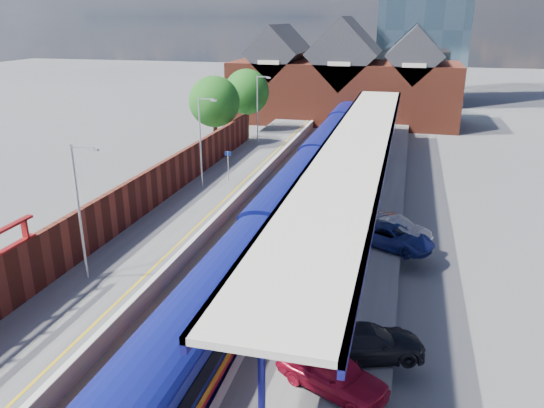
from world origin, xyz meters
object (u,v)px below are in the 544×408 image
(lamp_post_c, at_px, (202,137))
(parked_car_silver, at_px, (394,229))
(platform_sign, at_px, (228,161))
(parked_car_red, at_px, (332,372))
(parked_car_dark, at_px, (367,342))
(lamp_post_b, at_px, (81,205))
(train, at_px, (314,164))
(lamp_post_d, at_px, (259,105))
(parked_car_blue, at_px, (393,236))

(lamp_post_c, bearing_deg, parked_car_silver, -25.42)
(platform_sign, distance_m, parked_car_red, 26.31)
(parked_car_dark, bearing_deg, lamp_post_b, 58.29)
(platform_sign, height_order, parked_car_red, platform_sign)
(parked_car_red, bearing_deg, train, 37.79)
(parked_car_dark, bearing_deg, platform_sign, 12.36)
(lamp_post_d, relative_size, parked_car_silver, 1.60)
(train, bearing_deg, lamp_post_c, -147.63)
(parked_car_dark, distance_m, parked_car_blue, 11.06)
(parked_car_red, bearing_deg, lamp_post_d, 45.74)
(platform_sign, distance_m, parked_car_silver, 16.29)
(platform_sign, relative_size, parked_car_silver, 0.57)
(lamp_post_c, height_order, platform_sign, lamp_post_c)
(platform_sign, relative_size, parked_car_dark, 0.54)
(train, xyz_separation_m, lamp_post_d, (-7.86, 11.02, 2.87))
(train, bearing_deg, parked_car_red, -78.46)
(parked_car_red, height_order, parked_car_blue, parked_car_red)
(train, height_order, parked_car_silver, train)
(train, distance_m, lamp_post_b, 22.58)
(parked_car_dark, bearing_deg, parked_car_blue, -21.94)
(lamp_post_c, xyz_separation_m, platform_sign, (1.36, 2.00, -2.30))
(lamp_post_b, height_order, parked_car_dark, lamp_post_b)
(platform_sign, xyz_separation_m, parked_car_red, (11.89, -23.45, -0.97))
(lamp_post_b, bearing_deg, parked_car_dark, -12.72)
(train, relative_size, lamp_post_b, 9.42)
(lamp_post_b, height_order, lamp_post_d, same)
(lamp_post_b, bearing_deg, lamp_post_d, 90.00)
(lamp_post_d, bearing_deg, parked_car_dark, -67.92)
(lamp_post_d, bearing_deg, lamp_post_c, -90.00)
(lamp_post_c, relative_size, parked_car_dark, 1.53)
(lamp_post_d, distance_m, parked_car_dark, 38.16)
(lamp_post_c, relative_size, lamp_post_d, 1.00)
(train, distance_m, parked_car_silver, 13.94)
(lamp_post_d, height_order, platform_sign, lamp_post_d)
(lamp_post_c, distance_m, lamp_post_d, 16.00)
(parked_car_blue, bearing_deg, parked_car_dark, -156.89)
(lamp_post_b, distance_m, lamp_post_c, 16.00)
(train, xyz_separation_m, parked_car_dark, (6.44, -24.21, -0.46))
(platform_sign, xyz_separation_m, parked_car_dark, (12.93, -21.23, -1.02))
(lamp_post_c, distance_m, parked_car_dark, 24.19)
(parked_car_blue, bearing_deg, lamp_post_b, 143.81)
(platform_sign, bearing_deg, lamp_post_c, -124.26)
(lamp_post_b, bearing_deg, platform_sign, 85.67)
(lamp_post_b, height_order, parked_car_red, lamp_post_b)
(parked_car_silver, bearing_deg, parked_car_dark, -159.96)
(lamp_post_b, xyz_separation_m, parked_car_blue, (14.86, 7.82, -3.32))
(platform_sign, height_order, parked_car_blue, platform_sign)
(lamp_post_b, bearing_deg, train, 69.47)
(parked_car_silver, height_order, parked_car_dark, parked_car_silver)
(train, height_order, parked_car_blue, train)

